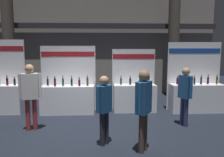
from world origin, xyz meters
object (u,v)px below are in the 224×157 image
object	(u,v)px
visitor_2	(30,90)
visitor_5	(185,91)
exhibitor_booth_0	(1,95)
exhibitor_booth_1	(68,96)
exhibitor_booth_3	(196,94)
visitor_3	(104,105)
exhibitor_booth_2	(134,95)
visitor_1	(144,103)

from	to	relation	value
visitor_2	visitor_5	size ratio (longest dim) A/B	1.07
exhibitor_booth_0	exhibitor_booth_1	xyz separation A→B (m)	(2.35, -0.15, -0.03)
exhibitor_booth_3	visitor_3	distance (m)	4.33
exhibitor_booth_2	visitor_2	bearing A→B (deg)	-150.11
exhibitor_booth_0	exhibitor_booth_1	size ratio (longest dim) A/B	1.09
visitor_5	exhibitor_booth_3	bearing A→B (deg)	123.16
exhibitor_booth_0	exhibitor_booth_3	xyz separation A→B (m)	(6.93, -0.18, -0.01)
exhibitor_booth_3	visitor_3	world-z (taller)	exhibitor_booth_3
visitor_2	visitor_3	size ratio (longest dim) A/B	1.12
visitor_2	visitor_5	distance (m)	4.38
exhibitor_booth_3	exhibitor_booth_0	bearing A→B (deg)	178.54
visitor_2	visitor_1	bearing A→B (deg)	-41.19
exhibitor_booth_1	visitor_1	distance (m)	3.79
exhibitor_booth_1	exhibitor_booth_3	size ratio (longest dim) A/B	0.95
exhibitor_booth_2	visitor_1	distance (m)	3.35
exhibitor_booth_1	visitor_2	size ratio (longest dim) A/B	1.28
visitor_3	exhibitor_booth_2	bearing A→B (deg)	-159.81
exhibitor_booth_3	visitor_1	bearing A→B (deg)	-129.00
visitor_2	visitor_3	distance (m)	2.28
visitor_1	visitor_3	bearing A→B (deg)	96.69
exhibitor_booth_0	exhibitor_booth_1	world-z (taller)	exhibitor_booth_0
visitor_2	visitor_5	xyz separation A→B (m)	(4.37, 0.13, -0.10)
visitor_2	visitor_3	xyz separation A→B (m)	(2.00, -1.07, -0.17)
exhibitor_booth_2	visitor_3	distance (m)	3.13
exhibitor_booth_1	visitor_2	xyz separation A→B (m)	(-0.78, -1.66, 0.53)
exhibitor_booth_3	visitor_5	size ratio (longest dim) A/B	1.44
visitor_1	visitor_2	bearing A→B (deg)	94.75
exhibitor_booth_2	exhibitor_booth_3	bearing A→B (deg)	-4.78
exhibitor_booth_3	visitor_2	size ratio (longest dim) A/B	1.35
exhibitor_booth_2	exhibitor_booth_3	distance (m)	2.22
exhibitor_booth_0	visitor_3	bearing A→B (deg)	-38.90
exhibitor_booth_3	visitor_1	xyz separation A→B (m)	(-2.52, -3.11, 0.48)
exhibitor_booth_2	exhibitor_booth_1	bearing A→B (deg)	-176.31
exhibitor_booth_1	visitor_5	world-z (taller)	exhibitor_booth_1
exhibitor_booth_2	visitor_5	world-z (taller)	exhibitor_booth_2
exhibitor_booth_1	exhibitor_booth_3	xyz separation A→B (m)	(4.58, -0.03, 0.02)
exhibitor_booth_1	visitor_2	bearing A→B (deg)	-115.14
exhibitor_booth_0	exhibitor_booth_2	world-z (taller)	exhibitor_booth_0
exhibitor_booth_0	visitor_1	distance (m)	5.52
exhibitor_booth_3	exhibitor_booth_2	bearing A→B (deg)	175.22
visitor_3	visitor_1	bearing A→B (deg)	106.46
visitor_3	visitor_5	size ratio (longest dim) A/B	0.95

